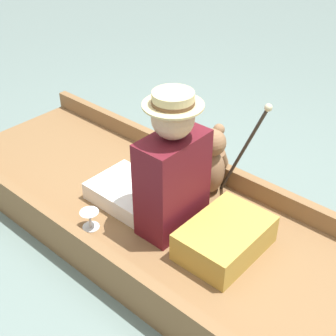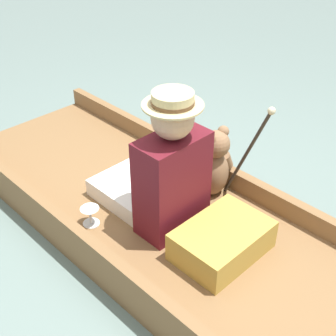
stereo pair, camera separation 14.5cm
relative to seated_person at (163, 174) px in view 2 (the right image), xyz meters
name	(u,v)px [view 2 (the right image)]	position (x,y,z in m)	size (l,w,h in m)	color
ground_plane	(167,235)	(0.03, -0.01, -0.46)	(16.00, 16.00, 0.00)	slate
punt_boat	(167,224)	(0.03, -0.01, -0.37)	(1.08, 3.23, 0.27)	brown
seat_cushion	(222,240)	(0.03, -0.42, -0.23)	(0.49, 0.35, 0.17)	#B7933D
seated_person	(163,174)	(0.00, 0.00, 0.00)	(0.40, 0.73, 0.82)	white
teddy_bear	(214,164)	(0.40, -0.04, -0.10)	(0.32, 0.19, 0.46)	#846042
wine_glass	(90,213)	(-0.33, 0.25, -0.23)	(0.11, 0.11, 0.11)	silver
walking_cane	(252,145)	(0.47, -0.24, 0.09)	(0.04, 0.29, 0.68)	#2D2823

